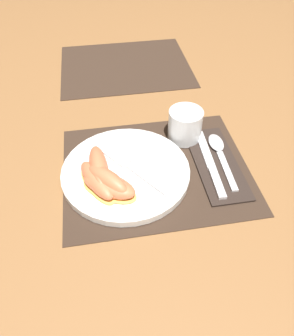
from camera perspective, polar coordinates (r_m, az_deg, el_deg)
ground_plane at (r=0.73m, az=1.58°, el=-0.26°), size 3.00×3.00×0.00m
placemat at (r=0.72m, az=1.59°, el=-0.15°), size 0.41×0.33×0.00m
placemat_far at (r=1.10m, az=-3.79°, el=17.37°), size 0.41×0.33×0.00m
plate at (r=0.71m, az=-3.71°, el=-0.67°), size 0.28×0.28×0.02m
juice_glass at (r=0.78m, az=6.61°, el=7.18°), size 0.08×0.08×0.08m
napkin at (r=0.75m, az=11.92°, el=0.91°), size 0.09×0.23×0.00m
knife at (r=0.74m, az=10.94°, el=0.75°), size 0.03×0.21×0.01m
spoon at (r=0.77m, az=12.39°, el=3.14°), size 0.04×0.18×0.01m
fork at (r=0.70m, az=-3.12°, el=0.38°), size 0.13×0.17×0.00m
citrus_wedge_0 at (r=0.68m, az=-8.37°, el=-0.13°), size 0.05×0.13×0.04m
citrus_wedge_1 at (r=0.66m, az=-8.71°, el=-2.24°), size 0.09×0.13×0.04m
citrus_wedge_2 at (r=0.65m, az=-6.91°, el=-2.35°), size 0.10×0.11×0.05m
citrus_wedge_3 at (r=0.65m, az=-6.63°, el=-3.15°), size 0.13×0.11×0.04m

